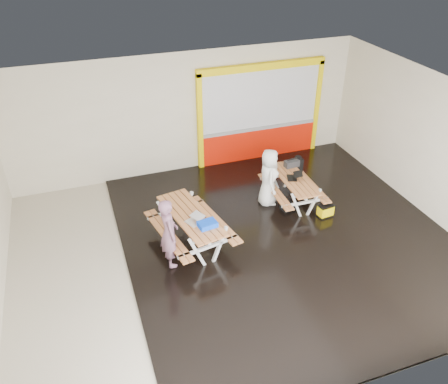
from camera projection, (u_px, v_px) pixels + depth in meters
name	position (u px, v px, depth m)	size (l,w,h in m)	color
room	(238.00, 183.00, 9.59)	(10.02, 8.02, 3.52)	beige
deck	(286.00, 236.00, 10.86)	(7.50, 7.98, 0.05)	black
kiosk	(260.00, 115.00, 13.51)	(3.88, 0.16, 3.00)	red
picnic_table_left	(191.00, 222.00, 10.29)	(1.84, 2.39, 0.86)	#C67D46
picnic_table_right	(293.00, 184.00, 11.85)	(1.31, 1.89, 0.75)	#C67D46
person_left	(169.00, 233.00, 9.56)	(0.59, 0.39, 1.62)	#795066
person_right	(269.00, 178.00, 11.69)	(0.77, 0.50, 1.57)	white
laptop_left	(194.00, 220.00, 9.92)	(0.46, 0.44, 0.15)	silver
laptop_right	(294.00, 177.00, 11.72)	(0.48, 0.45, 0.16)	black
blue_pouch	(207.00, 224.00, 9.78)	(0.40, 0.28, 0.12)	blue
toolbox	(292.00, 163.00, 12.23)	(0.41, 0.23, 0.23)	black
backpack	(297.00, 164.00, 12.52)	(0.30, 0.20, 0.47)	black
dark_case	(288.00, 207.00, 11.76)	(0.35, 0.27, 0.13)	black
fluke_bag	(325.00, 211.00, 11.44)	(0.42, 0.30, 0.33)	black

